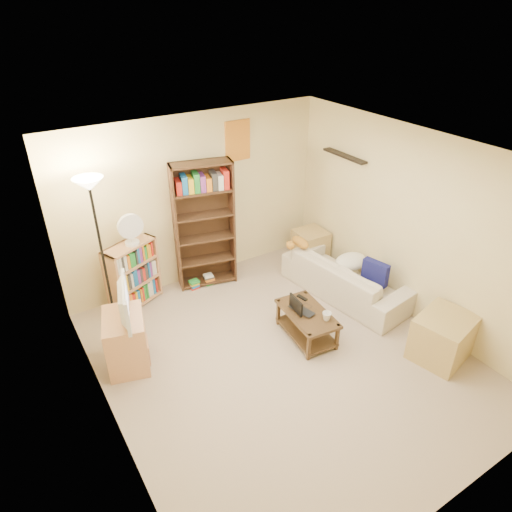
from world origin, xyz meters
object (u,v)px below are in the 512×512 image
at_px(mug, 327,316).
at_px(television, 119,303).
at_px(tv_stand, 126,341).
at_px(short_bookshelf, 133,275).
at_px(sofa, 346,278).
at_px(laptop, 304,309).
at_px(tabby_cat, 299,243).
at_px(floor_lamp, 94,212).
at_px(end_cabinet, 443,337).
at_px(desk_fan, 131,229).
at_px(coffee_table, 307,321).
at_px(tall_bookshelf, 204,223).
at_px(side_table, 310,246).

relative_size(mug, television, 0.19).
distance_m(tv_stand, short_bookshelf, 1.24).
bearing_deg(sofa, laptop, 102.63).
relative_size(tabby_cat, laptop, 1.14).
distance_m(sofa, floor_lamp, 3.53).
height_order(television, end_cabinet, television).
relative_size(television, short_bookshelf, 0.78).
bearing_deg(laptop, floor_lamp, 39.38).
height_order(television, desk_fan, desk_fan).
distance_m(coffee_table, end_cabinet, 1.63).
relative_size(sofa, tall_bookshelf, 1.06).
distance_m(sofa, side_table, 1.05).
bearing_deg(desk_fan, short_bookshelf, 139.23).
bearing_deg(coffee_table, short_bookshelf, 136.51).
bearing_deg(television, short_bookshelf, -7.24).
bearing_deg(short_bookshelf, side_table, -31.44).
relative_size(sofa, tv_stand, 2.97).
height_order(laptop, desk_fan, desk_fan).
relative_size(laptop, short_bookshelf, 0.41).
bearing_deg(mug, floor_lamp, 138.91).
xyz_separation_m(mug, television, (-2.19, 0.98, 0.45)).
xyz_separation_m(side_table, end_cabinet, (-0.07, -2.65, 0.01)).
bearing_deg(laptop, desk_fan, 28.01).
bearing_deg(tv_stand, mug, -7.91).
bearing_deg(sofa, floor_lamp, 62.02).
relative_size(floor_lamp, end_cabinet, 3.03).
relative_size(tv_stand, television, 0.92).
bearing_deg(mug, desk_fan, 128.57).
xyz_separation_m(tabby_cat, floor_lamp, (-2.71, 0.44, 1.00)).
relative_size(sofa, end_cabinet, 2.96).
height_order(laptop, floor_lamp, floor_lamp).
bearing_deg(coffee_table, tv_stand, 166.58).
bearing_deg(tv_stand, short_bookshelf, 82.76).
distance_m(sofa, desk_fan, 3.07).
bearing_deg(laptop, side_table, -53.93).
xyz_separation_m(coffee_table, side_table, (1.23, 1.50, 0.03)).
distance_m(tv_stand, end_cabinet, 3.75).
xyz_separation_m(tall_bookshelf, end_cabinet, (1.65, -2.97, -0.72)).
relative_size(tabby_cat, desk_fan, 0.99).
height_order(coffee_table, floor_lamp, floor_lamp).
height_order(tv_stand, short_bookshelf, short_bookshelf).
bearing_deg(television, mug, -97.91).
height_order(sofa, short_bookshelf, short_bookshelf).
relative_size(tv_stand, end_cabinet, 1.00).
relative_size(tall_bookshelf, short_bookshelf, 1.99).
height_order(tabby_cat, coffee_table, tabby_cat).
bearing_deg(tabby_cat, mug, -113.46).
xyz_separation_m(sofa, side_table, (0.17, 1.04, -0.01)).
bearing_deg(end_cabinet, short_bookshelf, 132.34).
height_order(tabby_cat, tv_stand, tabby_cat).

